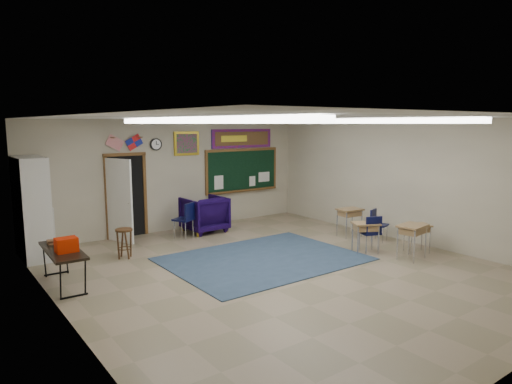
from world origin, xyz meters
TOP-DOWN VIEW (x-y plane):
  - floor at (0.00, 0.00)m, footprint 9.00×9.00m
  - back_wall at (0.00, 4.50)m, footprint 8.00×0.04m
  - left_wall at (-4.00, 0.00)m, footprint 0.04×9.00m
  - right_wall at (4.00, 0.00)m, footprint 0.04×9.00m
  - ceiling at (0.00, 0.00)m, footprint 8.00×9.00m
  - area_rug at (0.20, 0.80)m, footprint 4.00×3.00m
  - fluorescent_strips at (0.00, 0.00)m, footprint 3.86×6.00m
  - doorway at (-1.50, 4.35)m, footprint 1.10×0.89m
  - chalkboard at (2.20, 4.46)m, footprint 2.55×0.14m
  - bulletin_board at (2.20, 4.47)m, footprint 2.10×0.05m
  - framed_art_print at (0.35, 4.47)m, footprint 0.75×0.05m
  - wall_clock at (-0.55, 4.47)m, footprint 0.32×0.05m
  - wall_flags at (-1.40, 4.44)m, footprint 1.16×0.06m
  - storage_cabinet at (-3.71, 3.85)m, footprint 0.59×1.25m
  - wingback_armchair at (0.47, 3.78)m, footprint 1.05×1.08m
  - student_chair_reading at (-0.31, 3.49)m, footprint 0.62×0.62m
  - student_chair_desk_a at (2.48, -0.16)m, footprint 0.55×0.55m
  - student_chair_desk_b at (3.45, 0.32)m, footprint 0.50×0.50m
  - student_desk_front_left at (2.37, -0.15)m, footprint 0.71×0.65m
  - student_desk_front_right at (3.20, 1.08)m, footprint 0.66×0.53m
  - student_desk_back_left at (2.77, -1.07)m, footprint 0.69×0.56m
  - student_desk_back_right at (3.32, -0.83)m, footprint 0.66×0.59m
  - folding_table at (-3.65, 1.68)m, footprint 0.60×1.63m
  - wooden_stool at (-2.16, 2.67)m, footprint 0.37×0.37m

SIDE VIEW (x-z plane):
  - floor at x=0.00m, z-range 0.00..0.00m
  - area_rug at x=0.20m, z-range 0.00..0.02m
  - wooden_stool at x=-2.16m, z-range 0.01..0.66m
  - student_desk_back_right at x=3.32m, z-range 0.04..0.68m
  - folding_table at x=-3.65m, z-range -0.09..0.82m
  - student_desk_front_left at x=2.37m, z-range 0.04..0.73m
  - student_chair_desk_b at x=3.45m, z-range 0.00..0.78m
  - student_desk_front_right at x=3.20m, z-range 0.04..0.77m
  - student_desk_back_left at x=2.77m, z-range 0.04..0.80m
  - student_chair_desk_a at x=2.48m, z-range 0.00..0.85m
  - student_chair_reading at x=-0.31m, z-range 0.00..0.92m
  - wingback_armchair at x=0.47m, z-range 0.00..0.96m
  - doorway at x=-1.50m, z-range -0.02..2.14m
  - storage_cabinet at x=-3.71m, z-range 0.00..2.20m
  - chalkboard at x=2.20m, z-range 0.81..2.11m
  - back_wall at x=0.00m, z-range 0.00..3.00m
  - left_wall at x=-4.00m, z-range 0.00..3.00m
  - right_wall at x=4.00m, z-range 0.00..3.00m
  - framed_art_print at x=0.35m, z-range 2.02..2.67m
  - wall_clock at x=-0.55m, z-range 2.19..2.51m
  - bulletin_board at x=2.20m, z-range 2.18..2.73m
  - wall_flags at x=-1.40m, z-range 2.13..2.83m
  - fluorescent_strips at x=0.00m, z-range 2.89..2.99m
  - ceiling at x=0.00m, z-range 2.98..3.02m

